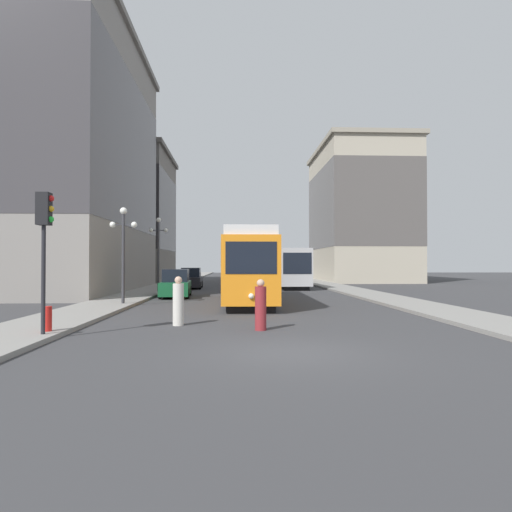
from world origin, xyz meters
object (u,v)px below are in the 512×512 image
object	(u,v)px
transit_bus	(287,266)
lamp_post_left_near	(123,239)
pedestrian_crossing_near	(178,303)
fire_hydrant	(47,319)
lamp_post_left_far	(158,243)
parked_car_left_near	(191,279)
traffic_light_near_left	(44,225)
pedestrian_crossing_far	(261,306)
streetcar	(249,265)
parked_car_left_mid	(176,284)

from	to	relation	value
transit_bus	lamp_post_left_near	xyz separation A→B (m)	(-10.51, -18.07, 1.49)
transit_bus	pedestrian_crossing_near	xyz separation A→B (m)	(-6.76, -25.67, -1.14)
lamp_post_left_near	fire_hydrant	distance (m)	10.27
lamp_post_left_far	pedestrian_crossing_near	bearing A→B (deg)	-78.58
transit_bus	pedestrian_crossing_near	world-z (taller)	transit_bus
parked_car_left_near	fire_hydrant	bearing A→B (deg)	-95.47
traffic_light_near_left	lamp_post_left_far	distance (m)	21.39
pedestrian_crossing_far	pedestrian_crossing_near	bearing A→B (deg)	-0.38
streetcar	transit_bus	distance (m)	16.27
pedestrian_crossing_far	lamp_post_left_far	xyz separation A→B (m)	(-6.60, 19.88, 2.99)
transit_bus	lamp_post_left_near	distance (m)	20.96
lamp_post_left_near	pedestrian_crossing_near	bearing A→B (deg)	-63.74
pedestrian_crossing_far	lamp_post_left_near	world-z (taller)	lamp_post_left_near
parked_car_left_mid	fire_hydrant	size ratio (longest dim) A/B	6.72
parked_car_left_near	pedestrian_crossing_far	world-z (taller)	parked_car_left_near
parked_car_left_mid	traffic_light_near_left	world-z (taller)	traffic_light_near_left
parked_car_left_mid	traffic_light_near_left	distance (m)	17.04
streetcar	parked_car_left_near	world-z (taller)	streetcar
parked_car_left_mid	lamp_post_left_near	world-z (taller)	lamp_post_left_near
streetcar	pedestrian_crossing_near	size ratio (longest dim) A/B	7.68
parked_car_left_near	traffic_light_near_left	size ratio (longest dim) A/B	1.18
streetcar	parked_car_left_mid	world-z (taller)	streetcar
parked_car_left_near	fire_hydrant	world-z (taller)	parked_car_left_near
pedestrian_crossing_near	pedestrian_crossing_far	distance (m)	3.14
streetcar	pedestrian_crossing_far	xyz separation A→B (m)	(0.05, -11.21, -1.32)
lamp_post_left_far	fire_hydrant	xyz separation A→B (m)	(0.09, -20.81, -3.25)
streetcar	transit_bus	world-z (taller)	streetcar
lamp_post_left_near	parked_car_left_mid	bearing A→B (deg)	73.37
streetcar	lamp_post_left_near	distance (m)	7.07
transit_bus	lamp_post_left_near	world-z (taller)	lamp_post_left_near
parked_car_left_mid	pedestrian_crossing_far	bearing A→B (deg)	-76.00
pedestrian_crossing_far	traffic_light_near_left	xyz separation A→B (m)	(-6.38, -1.50, 2.54)
lamp_post_left_far	lamp_post_left_near	bearing A→B (deg)	-90.00
streetcar	pedestrian_crossing_near	world-z (taller)	streetcar
streetcar	transit_bus	bearing A→B (deg)	76.77
streetcar	pedestrian_crossing_near	xyz separation A→B (m)	(-2.80, -9.90, -1.29)
parked_car_left_near	parked_car_left_mid	bearing A→B (deg)	-91.61
pedestrian_crossing_near	lamp_post_left_near	distance (m)	8.87
streetcar	lamp_post_left_near	bearing A→B (deg)	-159.85
transit_bus	lamp_post_left_near	size ratio (longest dim) A/B	2.29
parked_car_left_near	fire_hydrant	size ratio (longest dim) A/B	6.45
pedestrian_crossing_near	transit_bus	bearing A→B (deg)	-46.11
parked_car_left_near	pedestrian_crossing_near	distance (m)	24.55
parked_car_left_mid	pedestrian_crossing_far	world-z (taller)	parked_car_left_mid
parked_car_left_mid	pedestrian_crossing_near	xyz separation A→B (m)	(1.85, -13.96, -0.04)
pedestrian_crossing_near	fire_hydrant	world-z (taller)	pedestrian_crossing_near
streetcar	fire_hydrant	world-z (taller)	streetcar
pedestrian_crossing_far	parked_car_left_mid	bearing A→B (deg)	-48.51
parked_car_left_mid	parked_car_left_near	bearing A→B (deg)	86.89
transit_bus	lamp_post_left_near	bearing A→B (deg)	-122.41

